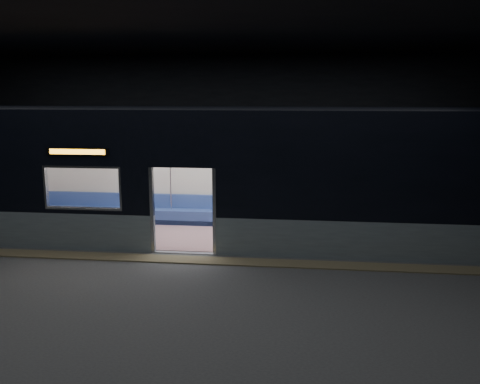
# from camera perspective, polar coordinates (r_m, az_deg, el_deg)

# --- Properties ---
(station_floor) EXTENTS (24.00, 14.00, 0.01)m
(station_floor) POSITION_cam_1_polar(r_m,az_deg,el_deg) (11.19, -7.50, -8.52)
(station_floor) COLOR #47494C
(station_floor) RESTS_ON ground
(station_envelope) EXTENTS (24.00, 14.00, 5.00)m
(station_envelope) POSITION_cam_1_polar(r_m,az_deg,el_deg) (10.54, -8.02, 10.61)
(station_envelope) COLOR black
(station_envelope) RESTS_ON station_floor
(tactile_strip) EXTENTS (22.80, 0.50, 0.03)m
(tactile_strip) POSITION_cam_1_polar(r_m,az_deg,el_deg) (11.68, -6.85, -7.54)
(tactile_strip) COLOR #8C7F59
(tactile_strip) RESTS_ON station_floor
(metro_car) EXTENTS (18.00, 3.04, 3.35)m
(metro_car) POSITION_cam_1_polar(r_m,az_deg,el_deg) (13.15, -5.03, 2.82)
(metro_car) COLOR #8EA1A9
(metro_car) RESTS_ON station_floor
(passenger) EXTENTS (0.43, 0.70, 1.37)m
(passenger) POSITION_cam_1_polar(r_m,az_deg,el_deg) (14.23, 15.22, -1.19)
(passenger) COLOR black
(passenger) RESTS_ON metro_car
(handbag) EXTENTS (0.29, 0.25, 0.15)m
(handbag) POSITION_cam_1_polar(r_m,az_deg,el_deg) (14.03, 15.14, -1.84)
(handbag) COLOR black
(handbag) RESTS_ON passenger
(transit_map) EXTENTS (0.96, 0.03, 0.63)m
(transit_map) POSITION_cam_1_polar(r_m,az_deg,el_deg) (14.44, 15.96, 1.64)
(transit_map) COLOR white
(transit_map) RESTS_ON metro_car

